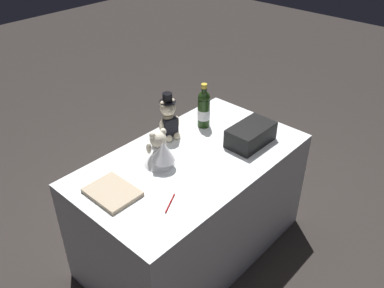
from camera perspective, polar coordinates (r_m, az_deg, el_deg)
ground_plane at (r=2.94m, az=-0.00°, el=-14.15°), size 12.00×12.00×0.00m
reception_table at (r=2.67m, az=-0.00°, el=-8.63°), size 1.44×0.82×0.76m
teddy_bear_groom at (r=2.57m, az=-3.29°, el=3.49°), size 0.14×0.14×0.31m
teddy_bear_bride at (r=2.33m, az=-4.54°, el=-1.00°), size 0.19×0.23×0.23m
champagne_bottle at (r=2.69m, az=1.67°, el=5.01°), size 0.08×0.08×0.31m
signing_pen at (r=2.11m, az=-3.15°, el=-8.41°), size 0.14×0.08×0.01m
gift_case_black at (r=2.56m, az=8.26°, el=1.31°), size 0.31×0.19×0.12m
guestbook at (r=2.20m, az=-11.16°, el=-6.69°), size 0.21×0.27×0.02m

